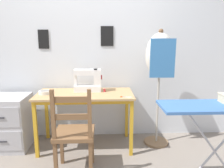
{
  "coord_description": "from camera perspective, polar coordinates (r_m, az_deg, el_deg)",
  "views": [
    {
      "loc": [
        0.23,
        -2.37,
        1.39
      ],
      "look_at": [
        0.34,
        0.27,
        0.84
      ],
      "focal_mm": 35.0,
      "sensor_mm": 36.0,
      "label": 1
    }
  ],
  "objects": [
    {
      "name": "ground_plane",
      "position": [
        2.76,
        -7.22,
        -18.54
      ],
      "size": [
        14.0,
        14.0,
        0.0
      ],
      "primitive_type": "plane",
      "color": "gray"
    },
    {
      "name": "wall_back",
      "position": [
        3.05,
        -6.82,
        9.57
      ],
      "size": [
        10.0,
        0.06,
        2.55
      ],
      "color": "silver",
      "rests_on": "ground_plane"
    },
    {
      "name": "sewing_table",
      "position": [
        2.77,
        -7.08,
        -4.07
      ],
      "size": [
        1.2,
        0.6,
        0.72
      ],
      "color": "tan",
      "rests_on": "ground_plane"
    },
    {
      "name": "sewing_machine",
      "position": [
        2.84,
        -5.96,
        0.81
      ],
      "size": [
        0.36,
        0.17,
        0.31
      ],
      "color": "white",
      "rests_on": "sewing_table"
    },
    {
      "name": "fabric_bowl",
      "position": [
        2.82,
        -17.19,
        -2.06
      ],
      "size": [
        0.15,
        0.15,
        0.04
      ],
      "color": "silver",
      "rests_on": "sewing_table"
    },
    {
      "name": "scissors",
      "position": [
        2.56,
        3.12,
        -3.38
      ],
      "size": [
        0.14,
        0.07,
        0.01
      ],
      "color": "silver",
      "rests_on": "sewing_table"
    },
    {
      "name": "thread_spool_near_machine",
      "position": [
        2.8,
        -1.98,
        -1.66
      ],
      "size": [
        0.04,
        0.04,
        0.04
      ],
      "color": "red",
      "rests_on": "sewing_table"
    },
    {
      "name": "wooden_chair",
      "position": [
        2.3,
        -9.87,
        -12.67
      ],
      "size": [
        0.4,
        0.38,
        0.94
      ],
      "color": "brown",
      "rests_on": "ground_plane"
    },
    {
      "name": "filing_cabinet",
      "position": [
        3.13,
        -25.1,
        -8.98
      ],
      "size": [
        0.48,
        0.5,
        0.68
      ],
      "color": "#B7B7BC",
      "rests_on": "ground_plane"
    },
    {
      "name": "dress_form",
      "position": [
        2.81,
        12.35,
        5.89
      ],
      "size": [
        0.36,
        0.32,
        1.51
      ],
      "color": "#846647",
      "rests_on": "ground_plane"
    },
    {
      "name": "ironing_board",
      "position": [
        2.08,
        26.18,
        -6.18
      ],
      "size": [
        1.01,
        0.35,
        0.85
      ],
      "color": "#3D6BAD",
      "rests_on": "ground_plane"
    }
  ]
}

